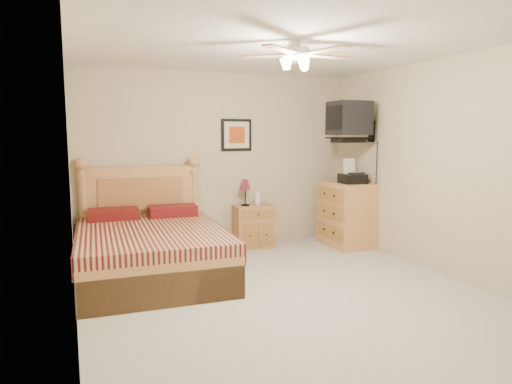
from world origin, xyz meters
The scene contains 17 objects.
floor centered at (0.00, 0.00, 0.00)m, with size 4.50×4.50×0.00m, color #ADA89C.
ceiling centered at (0.00, 0.00, 2.50)m, with size 4.00×4.50×0.04m, color white.
wall_back centered at (0.00, 2.25, 1.25)m, with size 4.00×0.04×2.50m, color #BDAE8B.
wall_front centered at (0.00, -2.25, 1.25)m, with size 4.00×0.04×2.50m, color #BDAE8B.
wall_left centered at (-2.00, 0.00, 1.25)m, with size 0.04×4.50×2.50m, color #BDAE8B.
wall_right centered at (2.00, 0.00, 1.25)m, with size 0.04×4.50×2.50m, color #BDAE8B.
bed centered at (-1.17, 1.12, 0.67)m, with size 1.58×2.07×1.34m, color #BC764A, non-canonical shape.
nightstand centered at (0.45, 2.00, 0.30)m, with size 0.56×0.42×0.60m, color #A4633C.
table_lamp centered at (0.34, 2.06, 0.79)m, with size 0.20×0.20×0.38m, color #5E0E18, non-canonical shape.
lotion_bottle centered at (0.52, 2.03, 0.72)m, with size 0.09×0.09×0.24m, color silver.
framed_picture centered at (0.27, 2.23, 1.62)m, with size 0.46×0.04×0.46m, color black.
dresser centered at (1.73, 1.54, 0.47)m, with size 0.55×0.79×0.94m, color #B97337.
fax_machine centered at (1.73, 1.41, 1.11)m, with size 0.33×0.35×0.35m, color black, non-canonical shape.
magazine_lower centered at (1.64, 1.83, 0.95)m, with size 0.18×0.24×0.02m, color #BCAB94.
magazine_upper centered at (1.65, 1.83, 0.97)m, with size 0.22×0.30×0.02m, color gray.
wall_tv centered at (1.75, 1.34, 1.81)m, with size 0.56×0.46×0.58m, color black, non-canonical shape.
ceiling_fan centered at (0.00, -0.20, 2.36)m, with size 1.14×1.14×0.28m, color silver, non-canonical shape.
Camera 1 is at (-2.00, -4.05, 1.64)m, focal length 32.00 mm.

